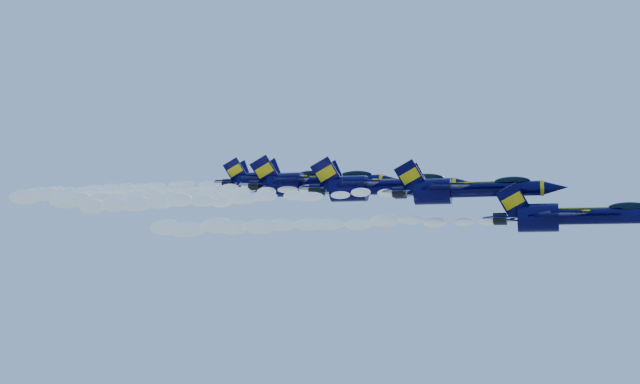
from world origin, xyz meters
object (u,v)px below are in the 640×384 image
(jet_second, at_px, (467,189))
(jet_fifth, at_px, (278,181))
(jet_third, at_px, (382,187))
(jet_fourth, at_px, (316,183))
(jet_lead, at_px, (577,216))

(jet_second, height_order, jet_fifth, jet_fifth)
(jet_third, bearing_deg, jet_fourth, 150.03)
(jet_second, relative_size, jet_fifth, 0.89)
(jet_third, distance_m, jet_fourth, 10.70)
(jet_second, xyz_separation_m, jet_fourth, (-19.66, 16.91, 3.06))
(jet_second, bearing_deg, jet_third, 132.02)
(jet_lead, distance_m, jet_fifth, 47.67)
(jet_fifth, bearing_deg, jet_fourth, -49.99)
(jet_lead, xyz_separation_m, jet_fifth, (-37.59, 28.36, 7.42))
(jet_second, bearing_deg, jet_lead, -9.10)
(jet_third, relative_size, jet_fifth, 1.06)
(jet_lead, height_order, jet_fifth, jet_fifth)
(jet_third, xyz_separation_m, jet_fourth, (-9.20, 5.31, 1.28))
(jet_second, relative_size, jet_third, 0.84)
(jet_second, xyz_separation_m, jet_third, (-10.46, 11.61, 1.78))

